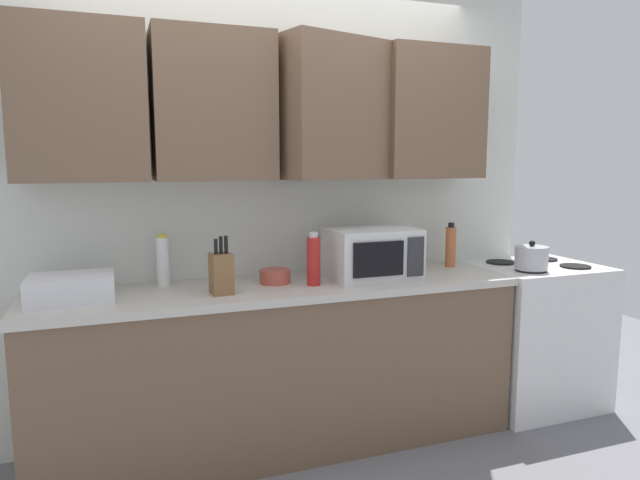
# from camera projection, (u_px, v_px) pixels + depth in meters

# --- Properties ---
(wall_back_with_cabinets) EXTENTS (3.43, 0.50, 2.60)m
(wall_back_with_cabinets) POSITION_uv_depth(u_px,v_px,m) (269.00, 156.00, 3.12)
(wall_back_with_cabinets) COLOR silver
(wall_back_with_cabinets) RESTS_ON ground_plane
(counter_run) EXTENTS (2.56, 0.63, 0.90)m
(counter_run) POSITION_uv_depth(u_px,v_px,m) (283.00, 365.00, 3.06)
(counter_run) COLOR brown
(counter_run) RESTS_ON ground_plane
(stove_range) EXTENTS (0.76, 0.64, 0.91)m
(stove_range) POSITION_uv_depth(u_px,v_px,m) (533.00, 334.00, 3.61)
(stove_range) COLOR silver
(stove_range) RESTS_ON ground_plane
(kettle) EXTENTS (0.19, 0.19, 0.17)m
(kettle) POSITION_uv_depth(u_px,v_px,m) (531.00, 258.00, 3.35)
(kettle) COLOR #B2B2B7
(kettle) RESTS_ON stove_range
(microwave) EXTENTS (0.48, 0.37, 0.28)m
(microwave) POSITION_uv_depth(u_px,v_px,m) (372.00, 253.00, 3.14)
(microwave) COLOR silver
(microwave) RESTS_ON counter_run
(dish_rack) EXTENTS (0.38, 0.30, 0.12)m
(dish_rack) POSITION_uv_depth(u_px,v_px,m) (71.00, 288.00, 2.64)
(dish_rack) COLOR silver
(dish_rack) RESTS_ON counter_run
(knife_block) EXTENTS (0.11, 0.13, 0.29)m
(knife_block) POSITION_uv_depth(u_px,v_px,m) (221.00, 273.00, 2.77)
(knife_block) COLOR brown
(knife_block) RESTS_ON counter_run
(bottle_spice_jar) EXTENTS (0.06, 0.06, 0.27)m
(bottle_spice_jar) POSITION_uv_depth(u_px,v_px,m) (451.00, 246.00, 3.49)
(bottle_spice_jar) COLOR #BC6638
(bottle_spice_jar) RESTS_ON counter_run
(bottle_red_sauce) EXTENTS (0.07, 0.07, 0.28)m
(bottle_red_sauce) POSITION_uv_depth(u_px,v_px,m) (314.00, 260.00, 2.96)
(bottle_red_sauce) COLOR red
(bottle_red_sauce) RESTS_ON counter_run
(bottle_white_jar) EXTENTS (0.06, 0.06, 0.27)m
(bottle_white_jar) POSITION_uv_depth(u_px,v_px,m) (163.00, 261.00, 2.94)
(bottle_white_jar) COLOR white
(bottle_white_jar) RESTS_ON counter_run
(bottle_amber_vinegar) EXTENTS (0.06, 0.06, 0.20)m
(bottle_amber_vinegar) POSITION_uv_depth(u_px,v_px,m) (421.00, 253.00, 3.45)
(bottle_amber_vinegar) COLOR #AD701E
(bottle_amber_vinegar) RESTS_ON counter_run
(bowl_ceramic_small) EXTENTS (0.17, 0.17, 0.07)m
(bowl_ceramic_small) POSITION_uv_depth(u_px,v_px,m) (275.00, 276.00, 3.03)
(bowl_ceramic_small) COLOR #B24C3D
(bowl_ceramic_small) RESTS_ON counter_run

